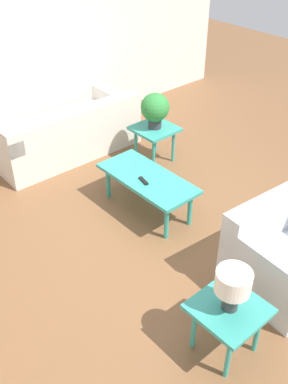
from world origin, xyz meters
name	(u,v)px	position (x,y,z in m)	size (l,w,h in m)	color
ground_plane	(182,236)	(0.00, 0.00, 0.00)	(14.00, 14.00, 0.00)	brown
wall_right	(23,44)	(3.06, 0.00, 1.35)	(0.12, 7.20, 2.70)	silver
sofa	(66,134)	(2.32, -0.06, 0.29)	(0.94, 2.00, 0.74)	silver
armchair	(281,258)	(-1.05, -0.20, 0.31)	(0.93, 0.94, 0.78)	silver
coffee_table	(147,181)	(0.60, -0.02, 0.40)	(1.18, 0.53, 0.45)	teal
side_table_plant	(155,133)	(1.37, -0.83, 0.42)	(0.52, 0.52, 0.49)	teal
side_table_lamp	(228,314)	(-1.21, 0.75, 0.42)	(0.52, 0.52, 0.49)	teal
potted_plant	(155,108)	(1.37, -0.83, 0.76)	(0.37, 0.37, 0.47)	#333338
table_lamp	(233,285)	(-1.21, 0.75, 0.74)	(0.27, 0.27, 0.37)	#333333
remote_control	(144,181)	(0.55, 0.07, 0.46)	(0.16, 0.07, 0.02)	black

